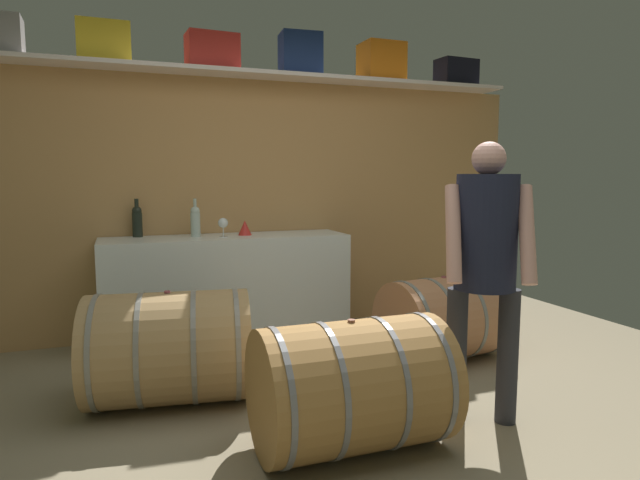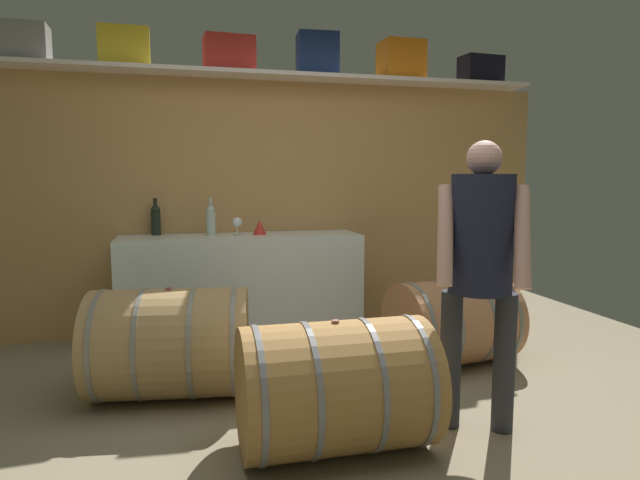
{
  "view_description": "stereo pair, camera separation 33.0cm",
  "coord_description": "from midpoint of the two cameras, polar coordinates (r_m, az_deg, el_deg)",
  "views": [
    {
      "loc": [
        -1.1,
        -2.38,
        1.33
      ],
      "look_at": [
        0.04,
        0.7,
        0.94
      ],
      "focal_mm": 30.46,
      "sensor_mm": 36.0,
      "label": 1
    },
    {
      "loc": [
        -0.78,
        -2.48,
        1.33
      ],
      "look_at": [
        0.04,
        0.7,
        0.94
      ],
      "focal_mm": 30.46,
      "sensor_mm": 36.0,
      "label": 2
    }
  ],
  "objects": [
    {
      "name": "red_funnel",
      "position": [
        4.45,
        -4.27,
        1.34
      ],
      "size": [
        0.11,
        0.11,
        0.12
      ],
      "primitive_type": "cone",
      "color": "red",
      "rests_on": "work_cabinet"
    },
    {
      "name": "toolcase_navy",
      "position": [
        4.8,
        1.79,
        18.86
      ],
      "size": [
        0.35,
        0.28,
        0.35
      ],
      "primitive_type": "cube",
      "rotation": [
        0.0,
        0.0,
        -0.08
      ],
      "color": "navy",
      "rests_on": "high_shelf_board"
    },
    {
      "name": "winemaker_pouring",
      "position": [
        2.93,
        19.68,
        -1.59
      ],
      "size": [
        0.5,
        0.45,
        1.5
      ],
      "rotation": [
        0.0,
        0.0,
        2.69
      ],
      "color": "#2A2B32",
      "rests_on": "ground"
    },
    {
      "name": "toolcase_yellow",
      "position": [
        4.61,
        -17.87,
        18.74
      ],
      "size": [
        0.38,
        0.19,
        0.3
      ],
      "primitive_type": "cube",
      "rotation": [
        0.0,
        0.0,
        0.02
      ],
      "color": "yellow",
      "rests_on": "high_shelf_board"
    },
    {
      "name": "back_wall_panel",
      "position": [
        4.75,
        -3.1,
        3.56
      ],
      "size": [
        4.98,
        0.1,
        2.13
      ],
      "primitive_type": "cube",
      "color": "tan",
      "rests_on": "ground"
    },
    {
      "name": "wine_bottle_clear",
      "position": [
        4.41,
        -9.32,
        2.12
      ],
      "size": [
        0.08,
        0.08,
        0.3
      ],
      "color": "#B4C6BB",
      "rests_on": "work_cabinet"
    },
    {
      "name": "wine_bottle_dark",
      "position": [
        4.53,
        -14.91,
        2.15
      ],
      "size": [
        0.08,
        0.08,
        0.3
      ],
      "color": "black",
      "rests_on": "work_cabinet"
    },
    {
      "name": "toolcase_grey",
      "position": [
        4.7,
        -27.12,
        17.97
      ],
      "size": [
        0.38,
        0.26,
        0.28
      ],
      "primitive_type": "cube",
      "rotation": [
        0.0,
        0.0,
        0.03
      ],
      "color": "gray",
      "rests_on": "high_shelf_board"
    },
    {
      "name": "work_cabinet",
      "position": [
        4.47,
        -6.13,
        -4.94
      ],
      "size": [
        1.93,
        0.52,
        0.85
      ],
      "primitive_type": "cube",
      "color": "white",
      "rests_on": "ground"
    },
    {
      "name": "toolcase_orange",
      "position": [
        5.05,
        10.46,
        18.03
      ],
      "size": [
        0.36,
        0.3,
        0.33
      ],
      "primitive_type": "cube",
      "rotation": [
        0.0,
        0.0,
        0.02
      ],
      "color": "orange",
      "rests_on": "high_shelf_board"
    },
    {
      "name": "wine_glass",
      "position": [
        4.34,
        -6.56,
        1.8
      ],
      "size": [
        0.08,
        0.08,
        0.15
      ],
      "color": "white",
      "rests_on": "work_cabinet"
    },
    {
      "name": "toolcase_red",
      "position": [
        4.64,
        -7.43,
        18.78
      ],
      "size": [
        0.41,
        0.27,
        0.28
      ],
      "primitive_type": "cube",
      "rotation": [
        0.0,
        0.0,
        0.07
      ],
      "color": "red",
      "rests_on": "high_shelf_board"
    },
    {
      "name": "toolcase_black",
      "position": [
        5.41,
        18.29,
        16.59
      ],
      "size": [
        0.38,
        0.24,
        0.25
      ],
      "primitive_type": "cube",
      "rotation": [
        0.0,
        0.0,
        0.07
      ],
      "color": "black",
      "rests_on": "high_shelf_board"
    },
    {
      "name": "wine_barrel_flank",
      "position": [
        4.02,
        16.11,
        -8.29
      ],
      "size": [
        0.9,
        0.7,
        0.62
      ],
      "rotation": [
        0.0,
        0.0,
        0.13
      ],
      "color": "#B2764D",
      "rests_on": "ground"
    },
    {
      "name": "wine_barrel_near",
      "position": [
        3.38,
        -12.74,
        -10.55
      ],
      "size": [
        1.0,
        0.78,
        0.67
      ],
      "rotation": [
        0.0,
        0.0,
        -0.15
      ],
      "color": "#A17D4D",
      "rests_on": "ground"
    },
    {
      "name": "high_shelf_board",
      "position": [
        4.67,
        -2.8,
        16.81
      ],
      "size": [
        4.58,
        0.4,
        0.03
      ],
      "primitive_type": "cube",
      "color": "silver",
      "rests_on": "back_wall_panel"
    },
    {
      "name": "wine_barrel_far",
      "position": [
        2.71,
        5.22,
        -15.14
      ],
      "size": [
        0.91,
        0.65,
        0.65
      ],
      "rotation": [
        0.0,
        0.0,
        -0.01
      ],
      "color": "#A0723B",
      "rests_on": "ground"
    },
    {
      "name": "ground_plane",
      "position": [
        3.4,
        2.85,
        -16.43
      ],
      "size": [
        6.18,
        7.65,
        0.02
      ],
      "primitive_type": "cube",
      "color": "gray"
    }
  ]
}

